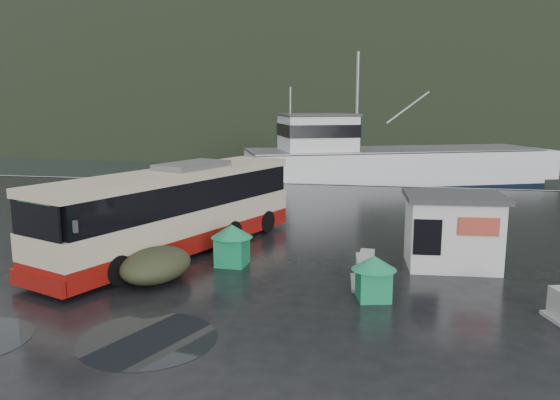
% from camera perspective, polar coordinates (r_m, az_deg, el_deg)
% --- Properties ---
extents(ground, '(160.00, 160.00, 0.00)m').
position_cam_1_polar(ground, '(19.32, -6.59, -7.00)').
color(ground, black).
rests_on(ground, ground).
extents(harbor_water, '(300.00, 180.00, 0.02)m').
position_cam_1_polar(harbor_water, '(127.86, 8.16, 7.56)').
color(harbor_water, black).
rests_on(harbor_water, ground).
extents(quay_edge, '(160.00, 0.60, 1.50)m').
position_cam_1_polar(quay_edge, '(38.44, 2.19, 1.69)').
color(quay_edge, '#999993').
rests_on(quay_edge, ground).
extents(headland, '(780.00, 540.00, 570.00)m').
position_cam_1_polar(headland, '(267.71, 11.67, 8.79)').
color(headland, black).
rests_on(headland, ground).
extents(coach_bus, '(7.26, 12.25, 3.39)m').
position_cam_1_polar(coach_bus, '(21.52, -10.65, -5.31)').
color(coach_bus, '#C6B695').
rests_on(coach_bus, ground).
extents(white_van, '(3.56, 5.82, 2.29)m').
position_cam_1_polar(white_van, '(22.74, -16.48, -4.72)').
color(white_van, silver).
rests_on(white_van, ground).
extents(waste_bin_left, '(1.12, 1.12, 1.47)m').
position_cam_1_polar(waste_bin_left, '(19.53, -5.01, -6.78)').
color(waste_bin_left, '#178351').
rests_on(waste_bin_left, ground).
extents(waste_bin_right, '(1.14, 1.14, 1.32)m').
position_cam_1_polar(waste_bin_right, '(16.46, 9.68, -10.18)').
color(waste_bin_right, '#178351').
rests_on(waste_bin_right, ground).
extents(dome_tent, '(2.52, 3.10, 1.08)m').
position_cam_1_polar(dome_tent, '(18.23, -12.76, -8.25)').
color(dome_tent, '#2F341F').
rests_on(dome_tent, ground).
extents(ticket_kiosk, '(3.46, 2.71, 2.59)m').
position_cam_1_polar(ticket_kiosk, '(20.22, 17.37, -6.63)').
color(ticket_kiosk, silver).
rests_on(ticket_kiosk, ground).
extents(jersey_barrier_a, '(0.96, 1.72, 0.83)m').
position_cam_1_polar(jersey_barrier_a, '(17.67, 8.80, -8.72)').
color(jersey_barrier_a, '#999993').
rests_on(jersey_barrier_a, ground).
extents(jersey_barrier_b, '(0.82, 1.53, 0.75)m').
position_cam_1_polar(jersey_barrier_b, '(18.52, 8.95, -7.82)').
color(jersey_barrier_b, '#999993').
rests_on(jersey_barrier_b, ground).
extents(fishing_trawler, '(27.62, 15.80, 10.95)m').
position_cam_1_polar(fishing_trawler, '(44.53, 11.71, 2.66)').
color(fishing_trawler, silver).
rests_on(fishing_trawler, ground).
extents(puddles, '(15.82, 14.34, 0.01)m').
position_cam_1_polar(puddles, '(16.78, -1.19, -9.62)').
color(puddles, black).
rests_on(puddles, ground).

